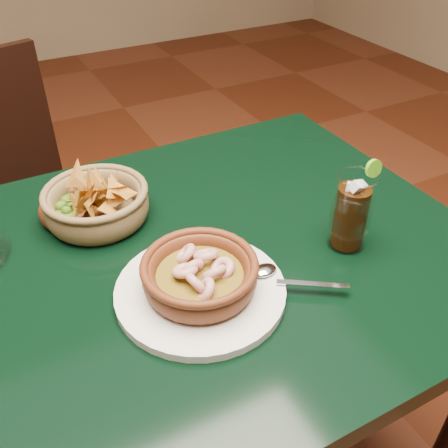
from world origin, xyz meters
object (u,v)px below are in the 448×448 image
chip_basket (97,203)px  cola_drink (351,212)px  shrimp_plate (200,279)px  dining_chair (19,206)px  dining_table (151,309)px

chip_basket → cola_drink: 0.47m
shrimp_plate → chip_basket: (-0.08, 0.28, 0.00)m
dining_chair → cola_drink: 1.00m
shrimp_plate → chip_basket: size_ratio=1.51×
chip_basket → shrimp_plate: bearing=-73.1°
chip_basket → cola_drink: (0.37, -0.29, 0.04)m
dining_table → cola_drink: (0.34, -0.11, 0.17)m
dining_chair → cola_drink: cola_drink is taller
dining_chair → shrimp_plate: 0.88m
dining_table → chip_basket: bearing=98.8°
chip_basket → dining_table: bearing=-81.2°
dining_table → dining_chair: 0.74m
chip_basket → cola_drink: cola_drink is taller
dining_chair → shrimp_plate: size_ratio=2.59×
dining_table → cola_drink: bearing=-17.3°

